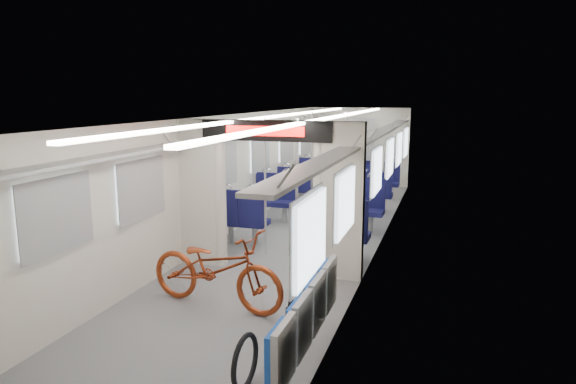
% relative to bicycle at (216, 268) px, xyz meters
% --- Properties ---
extents(carriage, '(12.00, 12.02, 2.31)m').
position_rel_bicycle_xyz_m(carriage, '(0.16, 3.25, 0.99)').
color(carriage, '#515456').
rests_on(carriage, ground).
extents(bicycle, '(2.00, 0.95, 1.01)m').
position_rel_bicycle_xyz_m(bicycle, '(0.00, 0.00, 0.00)').
color(bicycle, maroon).
rests_on(bicycle, ground).
extents(flip_bench, '(0.12, 2.14, 0.55)m').
position_rel_bicycle_xyz_m(flip_bench, '(1.51, -1.13, 0.07)').
color(flip_bench, gray).
rests_on(flip_bench, carriage).
extents(bike_hoop_a, '(0.07, 0.54, 0.54)m').
position_rel_bicycle_xyz_m(bike_hoop_a, '(1.06, -1.64, -0.26)').
color(bike_hoop_a, black).
rests_on(bike_hoop_a, ground).
extents(bike_hoop_b, '(0.18, 0.46, 0.47)m').
position_rel_bicycle_xyz_m(bike_hoop_b, '(1.21, -0.82, -0.30)').
color(bike_hoop_b, black).
rests_on(bike_hoop_b, ground).
extents(bike_hoop_c, '(0.07, 0.47, 0.47)m').
position_rel_bicycle_xyz_m(bike_hoop_c, '(1.12, -0.30, -0.30)').
color(bike_hoop_c, black).
rests_on(bike_hoop_c, ground).
extents(seat_bay_near_left, '(0.93, 2.18, 1.13)m').
position_rel_bicycle_xyz_m(seat_bay_near_left, '(-0.78, 3.61, 0.05)').
color(seat_bay_near_left, '#0B0C33').
rests_on(seat_bay_near_left, ground).
extents(seat_bay_near_right, '(0.96, 2.31, 1.17)m').
position_rel_bicycle_xyz_m(seat_bay_near_right, '(1.09, 3.30, 0.07)').
color(seat_bay_near_right, '#0B0C33').
rests_on(seat_bay_near_right, ground).
extents(seat_bay_far_left, '(0.89, 1.97, 1.07)m').
position_rel_bicycle_xyz_m(seat_bay_far_left, '(-0.78, 6.96, 0.02)').
color(seat_bay_far_left, '#0B0C33').
rests_on(seat_bay_far_left, ground).
extents(seat_bay_far_right, '(0.89, 1.97, 1.07)m').
position_rel_bicycle_xyz_m(seat_bay_far_right, '(1.09, 6.82, 0.02)').
color(seat_bay_far_right, '#0B0C33').
rests_on(seat_bay_far_right, ground).
extents(stanchion_near_left, '(0.04, 0.04, 2.30)m').
position_rel_bicycle_xyz_m(stanchion_near_left, '(-0.15, 2.22, 0.64)').
color(stanchion_near_left, silver).
rests_on(stanchion_near_left, ground).
extents(stanchion_near_right, '(0.04, 0.04, 2.30)m').
position_rel_bicycle_xyz_m(stanchion_near_right, '(0.41, 2.20, 0.64)').
color(stanchion_near_right, silver).
rests_on(stanchion_near_right, ground).
extents(stanchion_far_left, '(0.04, 0.04, 2.30)m').
position_rel_bicycle_xyz_m(stanchion_far_left, '(-0.22, 5.48, 0.64)').
color(stanchion_far_left, silver).
rests_on(stanchion_far_left, ground).
extents(stanchion_far_right, '(0.05, 0.05, 2.30)m').
position_rel_bicycle_xyz_m(stanchion_far_right, '(0.55, 5.38, 0.64)').
color(stanchion_far_right, silver).
rests_on(stanchion_far_right, ground).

